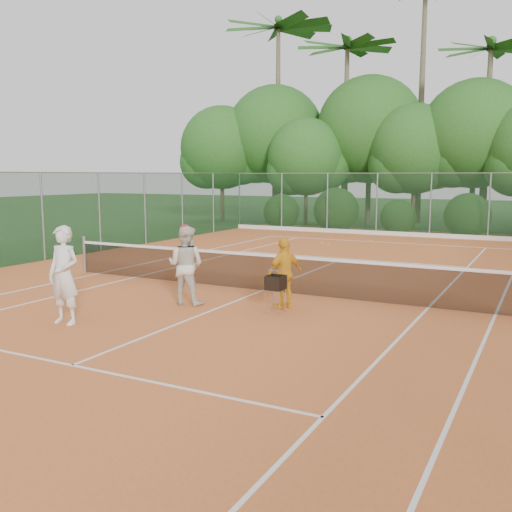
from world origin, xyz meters
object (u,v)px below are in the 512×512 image
at_px(ball_hopper, 276,283).
at_px(player_yellow, 285,273).
at_px(player_white, 64,275).
at_px(player_center_grp, 186,265).

bearing_deg(ball_hopper, player_yellow, 73.82).
bearing_deg(player_white, player_center_grp, 64.34).
bearing_deg(ball_hopper, player_white, -158.96).
xyz_separation_m(player_yellow, ball_hopper, (0.02, -0.49, -0.14)).
distance_m(player_center_grp, ball_hopper, 2.20).
relative_size(player_center_grp, ball_hopper, 2.24).
distance_m(player_white, player_center_grp, 2.78).
height_order(player_white, player_yellow, player_white).
bearing_deg(player_yellow, player_white, -19.57).
height_order(player_white, ball_hopper, player_white).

